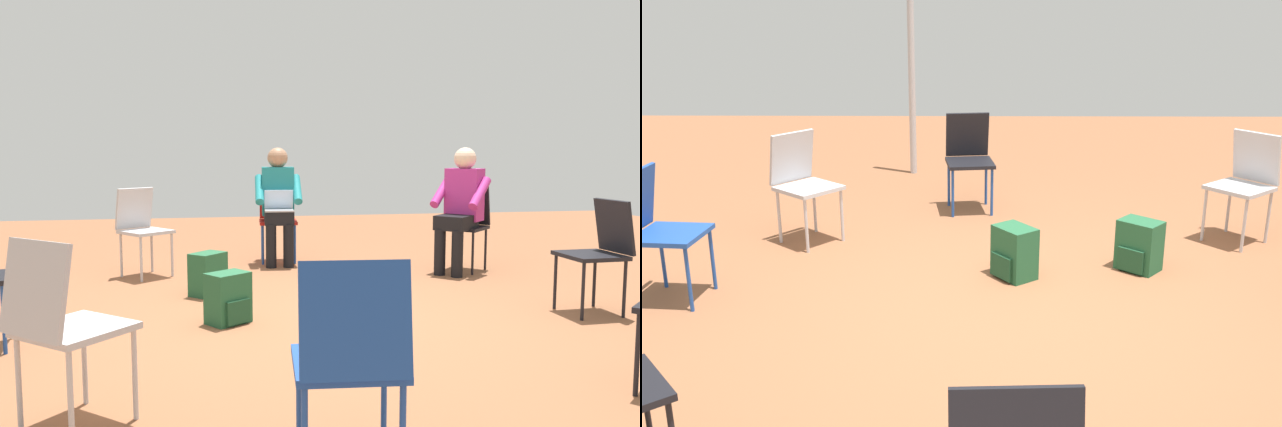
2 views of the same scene
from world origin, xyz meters
TOP-DOWN VIEW (x-y plane):
  - ground_plane at (0.00, 0.00)m, footprint 14.00×14.00m
  - chair_northeast at (1.34, 1.60)m, footprint 0.58×0.59m
  - chair_south at (0.00, -2.44)m, footprint 0.42×0.46m
  - chair_north at (0.22, 2.24)m, footprint 0.43×0.47m
  - chair_west at (-2.13, 0.18)m, footprint 0.45×0.42m
  - chair_southwest at (-1.83, -1.60)m, footprint 0.58×0.58m
  - chair_southeast at (1.38, -1.82)m, footprint 0.58×0.58m
  - person_with_laptop at (0.01, -2.27)m, footprint 0.51×0.54m
  - person_in_magenta at (-1.72, -1.48)m, footprint 0.63×0.63m
  - backpack_near_laptop_user at (0.75, -0.88)m, footprint 0.34×0.34m
  - backpack_by_empty_chair at (0.60, 0.00)m, footprint 0.34×0.33m

SIDE VIEW (x-z plane):
  - ground_plane at x=0.00m, z-range 0.00..0.00m
  - backpack_near_laptop_user at x=0.75m, z-range -0.02..0.34m
  - backpack_by_empty_chair at x=0.60m, z-range -0.02..0.34m
  - chair_northeast at x=1.34m, z-range 0.07..0.92m
  - chair_south at x=0.00m, z-range 0.07..0.92m
  - chair_north at x=0.22m, z-range 0.07..0.92m
  - chair_west at x=-2.13m, z-range 0.07..0.92m
  - chair_southwest at x=-1.83m, z-range 0.07..0.92m
  - chair_southeast at x=1.38m, z-range 0.07..0.92m
  - person_with_laptop at x=0.01m, z-range 0.07..1.31m
  - person_in_magenta at x=-1.72m, z-range 0.07..1.31m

